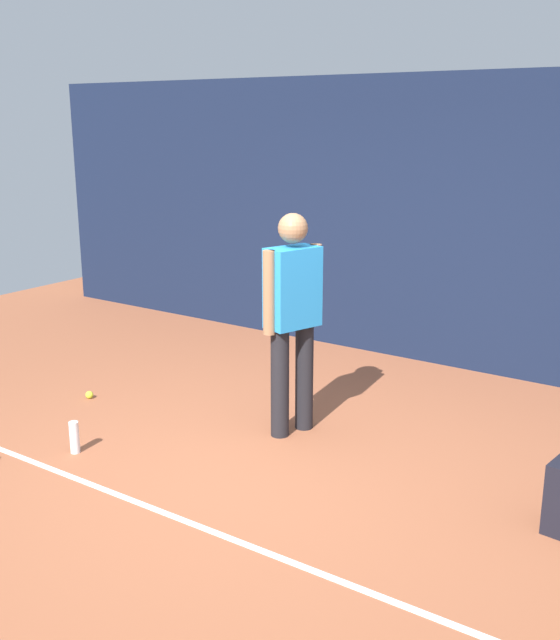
# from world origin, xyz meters

# --- Properties ---
(ground_plane) EXTENTS (12.00, 12.00, 0.00)m
(ground_plane) POSITION_xyz_m (0.00, 0.00, 0.00)
(ground_plane) COLOR #9E5638
(back_fence) EXTENTS (10.00, 0.10, 2.77)m
(back_fence) POSITION_xyz_m (0.00, 3.00, 1.39)
(back_fence) COLOR #141E38
(back_fence) RESTS_ON ground
(court_line) EXTENTS (9.00, 0.05, 0.00)m
(court_line) POSITION_xyz_m (0.00, -0.74, 0.00)
(court_line) COLOR white
(court_line) RESTS_ON ground
(tennis_player) EXTENTS (0.33, 0.51, 1.70)m
(tennis_player) POSITION_xyz_m (-0.13, 0.76, 0.97)
(tennis_player) COLOR black
(tennis_player) RESTS_ON ground
(tennis_ball_near_player) EXTENTS (0.07, 0.07, 0.07)m
(tennis_ball_near_player) POSITION_xyz_m (-1.98, 0.35, 0.03)
(tennis_ball_near_player) COLOR #CCE033
(tennis_ball_near_player) RESTS_ON ground
(water_bottle) EXTENTS (0.07, 0.07, 0.24)m
(water_bottle) POSITION_xyz_m (-1.23, -0.46, 0.12)
(water_bottle) COLOR white
(water_bottle) RESTS_ON ground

